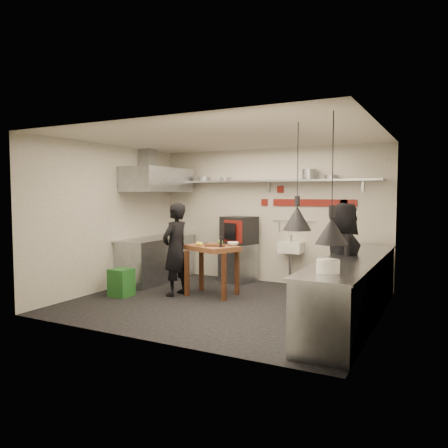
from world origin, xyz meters
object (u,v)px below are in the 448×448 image
at_px(combi_oven, 239,230).
at_px(chef_left, 175,249).
at_px(oven_stand, 238,263).
at_px(chef_right, 342,258).
at_px(prep_table, 212,270).
at_px(green_bin, 121,282).

bearing_deg(combi_oven, chef_left, -87.19).
distance_m(combi_oven, chef_left, 1.76).
relative_size(oven_stand, chef_right, 0.47).
bearing_deg(oven_stand, combi_oven, 18.64).
height_order(oven_stand, combi_oven, combi_oven).
relative_size(prep_table, chef_right, 0.54).
height_order(combi_oven, chef_left, chef_left).
xyz_separation_m(combi_oven, green_bin, (-1.32, -2.19, -0.84)).
height_order(oven_stand, prep_table, prep_table).
xyz_separation_m(oven_stand, combi_oven, (0.02, -0.00, 0.69)).
bearing_deg(chef_left, green_bin, -52.81).
distance_m(combi_oven, prep_table, 1.51).
height_order(green_bin, chef_right, chef_right).
bearing_deg(oven_stand, chef_right, -9.90).
height_order(combi_oven, green_bin, combi_oven).
height_order(green_bin, chef_left, chef_left).
bearing_deg(chef_left, oven_stand, 169.70).
bearing_deg(oven_stand, green_bin, -101.60).
xyz_separation_m(green_bin, chef_right, (3.79, 0.81, 0.61)).
distance_m(green_bin, chef_right, 3.92).
relative_size(combi_oven, green_bin, 1.23).
bearing_deg(oven_stand, prep_table, -65.36).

